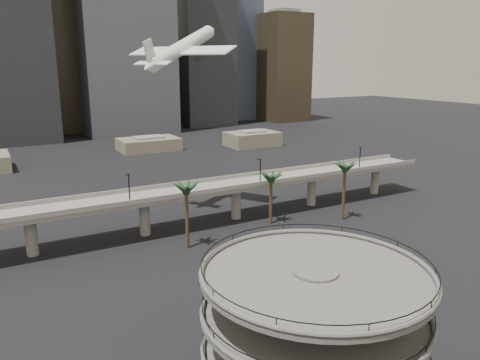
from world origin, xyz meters
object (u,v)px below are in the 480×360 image
car_b (320,290)px  car_c (404,262)px  airborne_jet (182,48)px  car_a (239,315)px  parking_ramp (313,331)px  overpass (192,194)px

car_b → car_c: car_b is taller
airborne_jet → car_c: size_ratio=5.77×
car_c → car_a: bearing=109.8°
airborne_jet → car_a: 68.54m
airborne_jet → car_a: airborne_jet is taller
parking_ramp → airborne_jet: airborne_jet is taller
car_b → car_c: (19.84, 0.82, -0.02)m
car_c → car_b: bearing=110.2°
parking_ramp → overpass: 60.46m
car_c → parking_ramp: bearing=137.2°
overpass → car_c: 45.59m
car_a → airborne_jet: bearing=-5.2°
airborne_jet → car_c: (19.15, -53.67, -38.07)m
car_b → car_c: bearing=-84.3°
parking_ramp → car_a: (2.82, 19.82, -9.14)m
car_b → car_a: bearing=94.8°
parking_ramp → car_b: (17.51, 20.21, -9.13)m
overpass → airborne_jet: airborne_jet is taller
car_b → parking_ramp: bearing=142.4°
airborne_jet → car_c: airborne_jet is taller
parking_ramp → overpass: parking_ramp is taller
overpass → airborne_jet: (5.20, 15.70, 31.42)m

